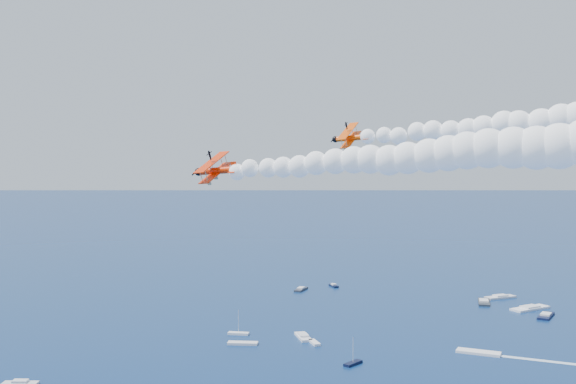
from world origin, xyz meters
The scene contains 5 objects.
biplane_lead centered at (9.51, 24.27, 57.59)m, with size 6.62×7.42×4.47m, color #FF4F05, non-canonical shape.
biplane_trail centered at (-2.31, 3.57, 52.58)m, with size 7.43×8.34×5.02m, color #F62D05, non-canonical shape.
smoke_trail_lead centered at (39.65, 27.37, 59.90)m, with size 60.52×11.79×10.83m, color white, non-canonical shape.
smoke_trail_trail centered at (27.85, 6.49, 54.89)m, with size 60.55×11.48×10.83m, color white, non-canonical shape.
spectator_boats centered at (6.53, 113.61, 0.35)m, with size 211.32×170.31×0.70m.
Camera 1 is at (60.92, -79.72, 55.47)m, focal length 44.06 mm.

